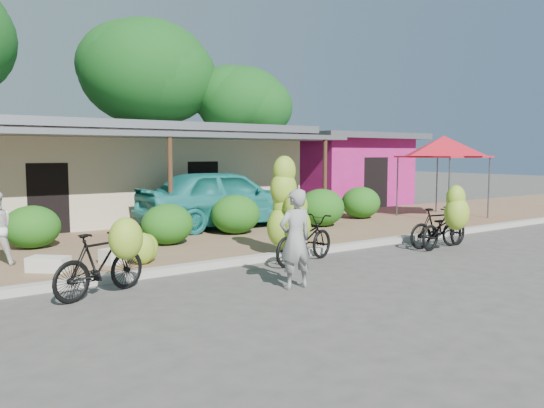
{
  "coord_description": "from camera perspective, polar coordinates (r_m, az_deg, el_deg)",
  "views": [
    {
      "loc": [
        -6.03,
        -7.55,
        2.36
      ],
      "look_at": [
        0.9,
        2.44,
        1.2
      ],
      "focal_mm": 35.0,
      "sensor_mm": 36.0,
      "label": 1
    }
  ],
  "objects": [
    {
      "name": "bike_right",
      "position": [
        13.73,
        17.93,
        -1.81
      ],
      "size": [
        1.74,
        1.28,
        1.61
      ],
      "rotation": [
        0.0,
        0.0,
        1.42
      ],
      "color": "black",
      "rests_on": "ground"
    },
    {
      "name": "ground",
      "position": [
        9.95,
        3.81,
        -8.29
      ],
      "size": [
        100.0,
        100.0,
        0.0
      ],
      "primitive_type": "plane",
      "color": "#43413F",
      "rests_on": "ground"
    },
    {
      "name": "bike_center",
      "position": [
        11.57,
        2.51,
        -2.09
      ],
      "size": [
        2.05,
        1.42,
        2.31
      ],
      "rotation": [
        0.0,
        0.0,
        1.85
      ],
      "color": "black",
      "rests_on": "ground"
    },
    {
      "name": "tree_center_right",
      "position": [
        26.19,
        -13.84,
        13.77
      ],
      "size": [
        6.18,
        6.14,
        8.57
      ],
      "color": "#482D1C",
      "rests_on": "ground"
    },
    {
      "name": "hedge_5",
      "position": [
        18.61,
        9.54,
        0.15
      ],
      "size": [
        1.4,
        1.26,
        1.09
      ],
      "primitive_type": "ellipsoid",
      "color": "#225413",
      "rests_on": "sidewalk"
    },
    {
      "name": "sidewalk",
      "position": [
        14.11,
        -8.96,
        -4.0
      ],
      "size": [
        60.0,
        6.0,
        0.12
      ],
      "primitive_type": "cube",
      "color": "olive",
      "rests_on": "ground"
    },
    {
      "name": "hedge_3",
      "position": [
        14.84,
        -3.95,
        -1.12
      ],
      "size": [
        1.4,
        1.26,
        1.09
      ],
      "primitive_type": "ellipsoid",
      "color": "#225413",
      "rests_on": "sidewalk"
    },
    {
      "name": "tree_near_right",
      "position": [
        25.99,
        -3.73,
        11.02
      ],
      "size": [
        4.5,
        4.33,
        6.56
      ],
      "color": "#482D1C",
      "rests_on": "ground"
    },
    {
      "name": "sack_near",
      "position": [
        11.5,
        -15.93,
        -5.24
      ],
      "size": [
        0.94,
        0.68,
        0.3
      ],
      "primitive_type": "cube",
      "rotation": [
        0.0,
        0.0,
        0.37
      ],
      "color": "beige",
      "rests_on": "sidewalk"
    },
    {
      "name": "loose_banana_c",
      "position": [
        13.56,
        3.28,
        -2.75
      ],
      "size": [
        0.49,
        0.42,
        0.61
      ],
      "primitive_type": "ellipsoid",
      "color": "#95BA2E",
      "rests_on": "sidewalk"
    },
    {
      "name": "hedge_1",
      "position": [
        13.77,
        -24.41,
        -2.26
      ],
      "size": [
        1.31,
        1.17,
        1.02
      ],
      "primitive_type": "ellipsoid",
      "color": "#225413",
      "rests_on": "sidewalk"
    },
    {
      "name": "shop_main",
      "position": [
        19.45,
        -16.67,
        3.34
      ],
      "size": [
        13.0,
        8.5,
        3.35
      ],
      "color": "#C2B092",
      "rests_on": "ground"
    },
    {
      "name": "teal_van",
      "position": [
        16.18,
        -5.24,
        0.67
      ],
      "size": [
        5.32,
        2.27,
        1.79
      ],
      "primitive_type": "imported",
      "rotation": [
        0.0,
        0.0,
        1.54
      ],
      "color": "#1C7F7B",
      "rests_on": "sidewalk"
    },
    {
      "name": "bike_far_right",
      "position": [
        13.92,
        18.01,
        -2.5
      ],
      "size": [
        1.97,
        0.87,
        1.0
      ],
      "rotation": [
        0.0,
        0.0,
        1.68
      ],
      "color": "black",
      "rests_on": "ground"
    },
    {
      "name": "loose_banana_a",
      "position": [
        11.07,
        -13.78,
        -4.68
      ],
      "size": [
        0.52,
        0.44,
        0.65
      ],
      "primitive_type": "ellipsoid",
      "color": "#95BA2E",
      "rests_on": "sidewalk"
    },
    {
      "name": "hedge_2",
      "position": [
        13.31,
        -11.18,
        -2.15
      ],
      "size": [
        1.29,
        1.16,
        1.01
      ],
      "primitive_type": "ellipsoid",
      "color": "#225413",
      "rests_on": "sidewalk"
    },
    {
      "name": "sack_far",
      "position": [
        11.03,
        -22.92,
        -5.96
      ],
      "size": [
        0.81,
        0.78,
        0.28
      ],
      "primitive_type": "cube",
      "rotation": [
        0.0,
        0.0,
        -0.73
      ],
      "color": "beige",
      "rests_on": "sidewalk"
    },
    {
      "name": "hedge_4",
      "position": [
        16.41,
        5.32,
        -0.38
      ],
      "size": [
        1.49,
        1.34,
        1.16
      ],
      "primitive_type": "ellipsoid",
      "color": "#225413",
      "rests_on": "sidewalk"
    },
    {
      "name": "loose_banana_b",
      "position": [
        11.28,
        -13.31,
        -4.62
      ],
      "size": [
        0.47,
        0.4,
        0.59
      ],
      "primitive_type": "ellipsoid",
      "color": "#95BA2E",
      "rests_on": "sidewalk"
    },
    {
      "name": "vendor",
      "position": [
        9.26,
        2.52,
        -3.78
      ],
      "size": [
        0.66,
        0.44,
        1.75
      ],
      "primitive_type": "imported",
      "rotation": [
        0.0,
        0.0,
        3.1
      ],
      "color": "gray",
      "rests_on": "ground"
    },
    {
      "name": "red_canopy",
      "position": [
        19.64,
        17.98,
        5.92
      ],
      "size": [
        3.5,
        3.5,
        2.86
      ],
      "color": "#59595E",
      "rests_on": "sidewalk"
    },
    {
      "name": "shop_pink",
      "position": [
        24.85,
        7.01,
        3.82
      ],
      "size": [
        6.0,
        6.0,
        3.25
      ],
      "color": "#B31B70",
      "rests_on": "ground"
    },
    {
      "name": "bike_left",
      "position": [
        9.17,
        -17.63,
        -5.81
      ],
      "size": [
        1.86,
        1.39,
        1.36
      ],
      "rotation": [
        0.0,
        0.0,
        1.94
      ],
      "color": "black",
      "rests_on": "ground"
    },
    {
      "name": "curb",
      "position": [
        11.52,
        -2.42,
        -5.99
      ],
      "size": [
        60.0,
        0.25,
        0.15
      ],
      "primitive_type": "cube",
      "color": "#A8A399",
      "rests_on": "ground"
    }
  ]
}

